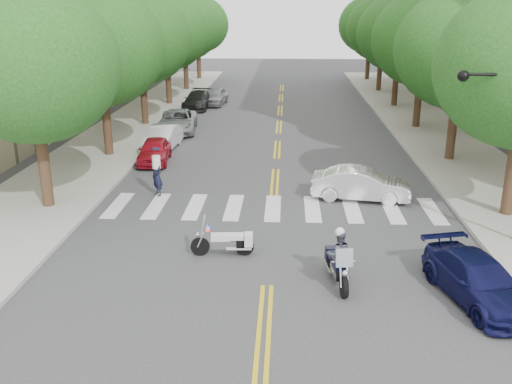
# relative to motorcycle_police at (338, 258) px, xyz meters

# --- Properties ---
(ground) EXTENTS (140.00, 140.00, 0.00)m
(ground) POSITION_rel_motorcycle_police_xyz_m (-2.01, -0.30, -0.77)
(ground) COLOR #38383A
(ground) RESTS_ON ground
(sidewalk_left) EXTENTS (5.00, 60.00, 0.15)m
(sidewalk_left) POSITION_rel_motorcycle_police_xyz_m (-11.51, 21.70, -0.70)
(sidewalk_left) COLOR #9E9991
(sidewalk_left) RESTS_ON ground
(sidewalk_right) EXTENTS (5.00, 60.00, 0.15)m
(sidewalk_right) POSITION_rel_motorcycle_police_xyz_m (7.49, 21.70, -0.70)
(sidewalk_right) COLOR #9E9991
(sidewalk_right) RESTS_ON ground
(tree_l_0) EXTENTS (6.40, 6.40, 8.45)m
(tree_l_0) POSITION_rel_motorcycle_police_xyz_m (-10.81, 5.70, 4.78)
(tree_l_0) COLOR #382316
(tree_l_0) RESTS_ON ground
(tree_l_1) EXTENTS (6.40, 6.40, 8.45)m
(tree_l_1) POSITION_rel_motorcycle_police_xyz_m (-10.81, 13.70, 4.78)
(tree_l_1) COLOR #382316
(tree_l_1) RESTS_ON ground
(tree_l_2) EXTENTS (6.40, 6.40, 8.45)m
(tree_l_2) POSITION_rel_motorcycle_police_xyz_m (-10.81, 21.70, 4.78)
(tree_l_2) COLOR #382316
(tree_l_2) RESTS_ON ground
(tree_l_3) EXTENTS (6.40, 6.40, 8.45)m
(tree_l_3) POSITION_rel_motorcycle_police_xyz_m (-10.81, 29.70, 4.78)
(tree_l_3) COLOR #382316
(tree_l_3) RESTS_ON ground
(tree_l_4) EXTENTS (6.40, 6.40, 8.45)m
(tree_l_4) POSITION_rel_motorcycle_police_xyz_m (-10.81, 37.70, 4.78)
(tree_l_4) COLOR #382316
(tree_l_4) RESTS_ON ground
(tree_l_5) EXTENTS (6.40, 6.40, 8.45)m
(tree_l_5) POSITION_rel_motorcycle_police_xyz_m (-10.81, 45.70, 4.78)
(tree_l_5) COLOR #382316
(tree_l_5) RESTS_ON ground
(tree_r_1) EXTENTS (6.40, 6.40, 8.45)m
(tree_r_1) POSITION_rel_motorcycle_police_xyz_m (6.79, 13.70, 4.78)
(tree_r_1) COLOR #382316
(tree_r_1) RESTS_ON ground
(tree_r_2) EXTENTS (6.40, 6.40, 8.45)m
(tree_r_2) POSITION_rel_motorcycle_police_xyz_m (6.79, 21.70, 4.78)
(tree_r_2) COLOR #382316
(tree_r_2) RESTS_ON ground
(tree_r_3) EXTENTS (6.40, 6.40, 8.45)m
(tree_r_3) POSITION_rel_motorcycle_police_xyz_m (6.79, 29.70, 4.78)
(tree_r_3) COLOR #382316
(tree_r_3) RESTS_ON ground
(tree_r_4) EXTENTS (6.40, 6.40, 8.45)m
(tree_r_4) POSITION_rel_motorcycle_police_xyz_m (6.79, 37.70, 4.78)
(tree_r_4) COLOR #382316
(tree_r_4) RESTS_ON ground
(tree_r_5) EXTENTS (6.40, 6.40, 8.45)m
(tree_r_5) POSITION_rel_motorcycle_police_xyz_m (6.79, 45.70, 4.78)
(tree_r_5) COLOR #382316
(tree_r_5) RESTS_ON ground
(motorcycle_police) EXTENTS (0.78, 2.14, 1.74)m
(motorcycle_police) POSITION_rel_motorcycle_police_xyz_m (0.00, 0.00, 0.00)
(motorcycle_police) COLOR black
(motorcycle_police) RESTS_ON ground
(motorcycle_parked) EXTENTS (2.03, 0.54, 1.31)m
(motorcycle_parked) POSITION_rel_motorcycle_police_xyz_m (-3.34, 1.74, -0.32)
(motorcycle_parked) COLOR black
(motorcycle_parked) RESTS_ON ground
(officer_standing) EXTENTS (0.69, 0.72, 1.65)m
(officer_standing) POSITION_rel_motorcycle_police_xyz_m (-6.87, 7.50, 0.05)
(officer_standing) COLOR black
(officer_standing) RESTS_ON ground
(convertible) EXTENTS (4.15, 1.97, 1.31)m
(convertible) POSITION_rel_motorcycle_police_xyz_m (1.54, 7.46, -0.12)
(convertible) COLOR white
(convertible) RESTS_ON ground
(sedan_blue) EXTENTS (2.64, 4.39, 1.19)m
(sedan_blue) POSITION_rel_motorcycle_police_xyz_m (3.69, -0.80, -0.18)
(sedan_blue) COLOR #0E0F3A
(sedan_blue) RESTS_ON ground
(parked_car_a) EXTENTS (1.75, 3.72, 1.23)m
(parked_car_a) POSITION_rel_motorcycle_police_xyz_m (-8.16, 12.70, -0.16)
(parked_car_a) COLOR #B11224
(parked_car_a) RESTS_ON ground
(parked_car_b) EXTENTS (1.63, 4.04, 1.31)m
(parked_car_b) POSITION_rel_motorcycle_police_xyz_m (-8.31, 15.31, -0.12)
(parked_car_b) COLOR silver
(parked_car_b) RESTS_ON ground
(parked_car_c) EXTENTS (2.68, 5.04, 1.35)m
(parked_car_c) POSITION_rel_motorcycle_police_xyz_m (-8.31, 19.85, -0.10)
(parked_car_c) COLOR gray
(parked_car_c) RESTS_ON ground
(parked_car_d) EXTENTS (2.00, 4.57, 1.31)m
(parked_car_d) POSITION_rel_motorcycle_police_xyz_m (-8.31, 28.20, -0.12)
(parked_car_d) COLOR black
(parked_car_d) RESTS_ON ground
(parked_car_e) EXTENTS (2.00, 4.12, 1.35)m
(parked_car_e) POSITION_rel_motorcycle_police_xyz_m (-7.21, 29.98, -0.10)
(parked_car_e) COLOR gray
(parked_car_e) RESTS_ON ground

